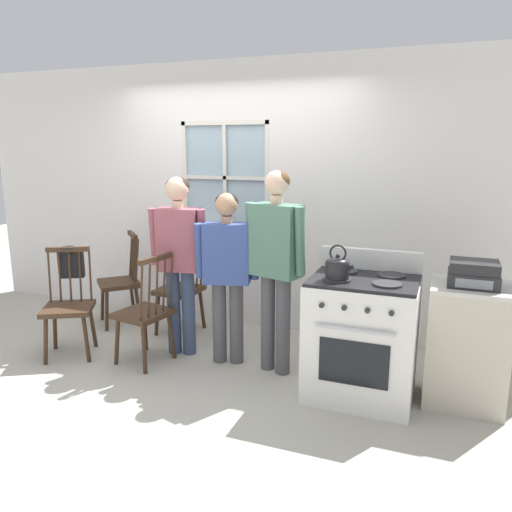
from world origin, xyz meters
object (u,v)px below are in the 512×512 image
at_px(chair_center_cluster, 181,290).
at_px(person_teen_center, 227,263).
at_px(chair_by_window, 69,308).
at_px(chair_near_stove, 121,283).
at_px(chair_near_wall, 145,314).
at_px(potted_plant, 228,226).
at_px(person_adult_right, 276,254).
at_px(stereo, 474,274).
at_px(kettle, 337,267).
at_px(side_counter, 467,344).
at_px(handbag, 71,263).
at_px(stove, 362,336).
at_px(person_elderly_left, 179,249).

bearing_deg(chair_center_cluster, person_teen_center, 58.65).
height_order(chair_by_window, chair_near_stove, same).
relative_size(chair_near_wall, potted_plant, 3.86).
height_order(person_teen_center, person_adult_right, person_adult_right).
height_order(chair_center_cluster, person_adult_right, person_adult_right).
relative_size(person_teen_center, stereo, 4.38).
bearing_deg(kettle, side_counter, 18.69).
relative_size(chair_near_wall, handbag, 3.17).
relative_size(chair_center_cluster, handbag, 3.17).
height_order(stove, side_counter, stove).
height_order(person_elderly_left, stereo, person_elderly_left).
bearing_deg(person_adult_right, stereo, 16.17).
bearing_deg(chair_near_wall, handbag, -85.71).
relative_size(chair_center_cluster, person_teen_center, 0.65).
relative_size(person_teen_center, side_counter, 1.65).
bearing_deg(person_elderly_left, side_counter, -12.05).
relative_size(person_elderly_left, stereo, 4.73).
distance_m(chair_by_window, chair_center_cluster, 1.09).
bearing_deg(side_counter, person_teen_center, 179.57).
relative_size(chair_by_window, side_counter, 1.08).
height_order(person_teen_center, potted_plant, person_teen_center).
bearing_deg(side_counter, chair_center_cluster, 169.34).
bearing_deg(kettle, person_adult_right, 152.09).
bearing_deg(kettle, person_teen_center, 162.33).
relative_size(kettle, handbag, 0.80).
height_order(chair_by_window, person_adult_right, person_adult_right).
relative_size(chair_near_stove, kettle, 3.95).
bearing_deg(potted_plant, person_elderly_left, -95.56).
xyz_separation_m(chair_center_cluster, handbag, (-0.78, -0.65, 0.36)).
relative_size(person_teen_center, kettle, 6.03).
height_order(chair_near_wall, handbag, same).
height_order(chair_center_cluster, handbag, same).
bearing_deg(stereo, person_teen_center, 178.95).
distance_m(chair_near_wall, stove, 1.85).
height_order(side_counter, stereo, stereo).
xyz_separation_m(side_counter, stereo, (0.00, -0.02, 0.54)).
xyz_separation_m(chair_near_stove, person_teen_center, (1.47, -0.50, 0.45)).
bearing_deg(potted_plant, chair_near_wall, -103.18).
bearing_deg(person_adult_right, chair_near_stove, -178.48).
xyz_separation_m(chair_by_window, chair_center_cluster, (0.67, 0.86, 0.00)).
xyz_separation_m(person_teen_center, person_adult_right, (0.44, -0.02, 0.12)).
relative_size(stove, side_counter, 1.20).
distance_m(potted_plant, stereo, 2.49).
xyz_separation_m(person_elderly_left, kettle, (1.49, -0.35, 0.05)).
bearing_deg(handbag, potted_plant, 43.58).
relative_size(chair_near_wall, person_adult_right, 0.58).
distance_m(stove, potted_plant, 2.00).
height_order(person_elderly_left, person_adult_right, person_adult_right).
bearing_deg(person_teen_center, person_adult_right, -17.33).
bearing_deg(chair_near_wall, side_counter, 106.39).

